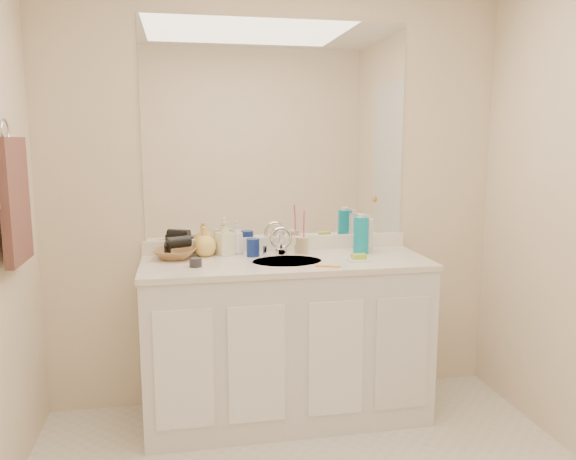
# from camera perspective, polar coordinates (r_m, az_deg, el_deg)

# --- Properties ---
(wall_back) EXTENTS (2.60, 0.02, 2.40)m
(wall_back) POSITION_cam_1_polar(r_m,az_deg,el_deg) (3.20, -1.10, 3.58)
(wall_back) COLOR beige
(wall_back) RESTS_ON floor
(vanity_cabinet) EXTENTS (1.50, 0.55, 0.85)m
(vanity_cabinet) POSITION_cam_1_polar(r_m,az_deg,el_deg) (3.11, -0.18, -11.28)
(vanity_cabinet) COLOR white
(vanity_cabinet) RESTS_ON floor
(countertop) EXTENTS (1.52, 0.57, 0.03)m
(countertop) POSITION_cam_1_polar(r_m,az_deg,el_deg) (2.99, -0.18, -3.35)
(countertop) COLOR white
(countertop) RESTS_ON vanity_cabinet
(backsplash) EXTENTS (1.52, 0.03, 0.08)m
(backsplash) POSITION_cam_1_polar(r_m,az_deg,el_deg) (3.23, -1.04, -1.40)
(backsplash) COLOR white
(backsplash) RESTS_ON countertop
(sink_basin) EXTENTS (0.37, 0.37, 0.02)m
(sink_basin) POSITION_cam_1_polar(r_m,az_deg,el_deg) (2.97, -0.11, -3.38)
(sink_basin) COLOR silver
(sink_basin) RESTS_ON countertop
(faucet) EXTENTS (0.02, 0.02, 0.11)m
(faucet) POSITION_cam_1_polar(r_m,az_deg,el_deg) (3.13, -0.73, -1.47)
(faucet) COLOR silver
(faucet) RESTS_ON countertop
(mirror) EXTENTS (1.48, 0.01, 1.20)m
(mirror) POSITION_cam_1_polar(r_m,az_deg,el_deg) (3.18, -1.10, 10.04)
(mirror) COLOR white
(mirror) RESTS_ON wall_back
(blue_mug) EXTENTS (0.08, 0.08, 0.10)m
(blue_mug) POSITION_cam_1_polar(r_m,az_deg,el_deg) (3.08, -3.57, -1.78)
(blue_mug) COLOR navy
(blue_mug) RESTS_ON countertop
(tan_cup) EXTENTS (0.09, 0.09, 0.09)m
(tan_cup) POSITION_cam_1_polar(r_m,az_deg,el_deg) (3.13, 1.43, -1.59)
(tan_cup) COLOR beige
(tan_cup) RESTS_ON countertop
(toothbrush) EXTENTS (0.01, 0.04, 0.20)m
(toothbrush) POSITION_cam_1_polar(r_m,az_deg,el_deg) (3.12, 1.61, 0.27)
(toothbrush) COLOR #EF3EA1
(toothbrush) RESTS_ON tan_cup
(mouthwash_bottle) EXTENTS (0.09, 0.09, 0.20)m
(mouthwash_bottle) POSITION_cam_1_polar(r_m,az_deg,el_deg) (3.17, 7.43, -0.52)
(mouthwash_bottle) COLOR #0E92AA
(mouthwash_bottle) RESTS_ON countertop
(clear_pump_bottle) EXTENTS (0.09, 0.09, 0.19)m
(clear_pump_bottle) POSITION_cam_1_polar(r_m,az_deg,el_deg) (3.22, 8.03, -0.52)
(clear_pump_bottle) COLOR silver
(clear_pump_bottle) RESTS_ON countertop
(soap_dish) EXTENTS (0.13, 0.11, 0.01)m
(soap_dish) POSITION_cam_1_polar(r_m,az_deg,el_deg) (2.98, 7.18, -3.03)
(soap_dish) COLOR white
(soap_dish) RESTS_ON countertop
(green_soap) EXTENTS (0.07, 0.05, 0.03)m
(green_soap) POSITION_cam_1_polar(r_m,az_deg,el_deg) (2.97, 7.19, -2.70)
(green_soap) COLOR #AAC931
(green_soap) RESTS_ON soap_dish
(orange_comb) EXTENTS (0.13, 0.07, 0.01)m
(orange_comb) POSITION_cam_1_polar(r_m,az_deg,el_deg) (2.84, 4.06, -3.70)
(orange_comb) COLOR orange
(orange_comb) RESTS_ON countertop
(dark_jar) EXTENTS (0.07, 0.07, 0.04)m
(dark_jar) POSITION_cam_1_polar(r_m,az_deg,el_deg) (2.86, -9.36, -3.26)
(dark_jar) COLOR #2A2A2F
(dark_jar) RESTS_ON countertop
(soap_bottle_white) EXTENTS (0.08, 0.08, 0.17)m
(soap_bottle_white) POSITION_cam_1_polar(r_m,az_deg,el_deg) (3.14, -5.12, -0.93)
(soap_bottle_white) COLOR white
(soap_bottle_white) RESTS_ON countertop
(soap_bottle_cream) EXTENTS (0.11, 0.11, 0.19)m
(soap_bottle_cream) POSITION_cam_1_polar(r_m,az_deg,el_deg) (3.12, -6.43, -0.82)
(soap_bottle_cream) COLOR #F7F7CA
(soap_bottle_cream) RESTS_ON countertop
(soap_bottle_yellow) EXTENTS (0.17, 0.17, 0.16)m
(soap_bottle_yellow) POSITION_cam_1_polar(r_m,az_deg,el_deg) (3.11, -8.45, -1.15)
(soap_bottle_yellow) COLOR #F8C960
(soap_bottle_yellow) RESTS_ON countertop
(wicker_basket) EXTENTS (0.26, 0.26, 0.05)m
(wicker_basket) POSITION_cam_1_polar(r_m,az_deg,el_deg) (3.07, -11.38, -2.39)
(wicker_basket) COLOR olive
(wicker_basket) RESTS_ON countertop
(hair_dryer) EXTENTS (0.14, 0.11, 0.06)m
(hair_dryer) POSITION_cam_1_polar(r_m,az_deg,el_deg) (3.06, -11.05, -1.22)
(hair_dryer) COLOR black
(hair_dryer) RESTS_ON wicker_basket
(towel_ring) EXTENTS (0.01, 0.11, 0.11)m
(towel_ring) POSITION_cam_1_polar(r_m,az_deg,el_deg) (2.71, -26.83, 8.96)
(towel_ring) COLOR silver
(towel_ring) RESTS_ON wall_left
(hand_towel) EXTENTS (0.04, 0.32, 0.55)m
(hand_towel) POSITION_cam_1_polar(r_m,az_deg,el_deg) (2.72, -25.96, 2.68)
(hand_towel) COLOR #432724
(hand_towel) RESTS_ON towel_ring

